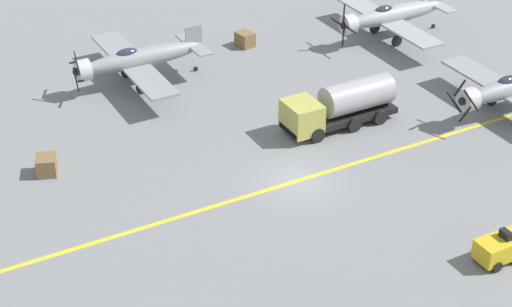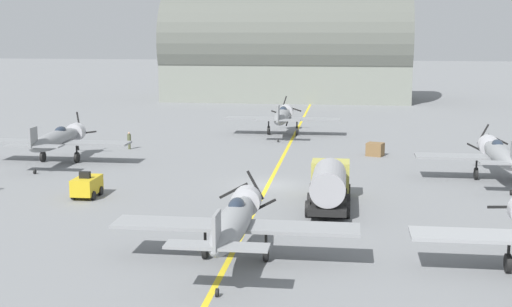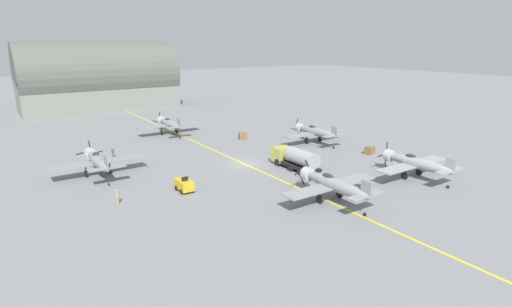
% 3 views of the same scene
% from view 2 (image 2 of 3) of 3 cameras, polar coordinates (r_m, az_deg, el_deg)
% --- Properties ---
extents(ground_plane, '(400.00, 400.00, 0.00)m').
position_cam_2_polar(ground_plane, '(51.36, 0.97, -2.54)').
color(ground_plane, slate).
extents(taxiway_stripe, '(0.30, 160.00, 0.01)m').
position_cam_2_polar(taxiway_stripe, '(51.36, 0.97, -2.53)').
color(taxiway_stripe, yellow).
rests_on(taxiway_stripe, ground).
extents(airplane_far_center, '(12.00, 9.98, 3.74)m').
position_cam_2_polar(airplane_far_center, '(74.79, 2.13, 2.99)').
color(airplane_far_center, gray).
rests_on(airplane_far_center, ground).
extents(airplane_near_center, '(12.00, 9.98, 3.65)m').
position_cam_2_polar(airplane_near_center, '(34.29, -1.76, -5.47)').
color(airplane_near_center, gray).
rests_on(airplane_near_center, ground).
extents(airplane_mid_left, '(12.00, 9.98, 3.79)m').
position_cam_2_polar(airplane_mid_left, '(61.57, -15.61, 1.10)').
color(airplane_mid_left, gray).
rests_on(airplane_mid_left, ground).
extents(airplane_mid_right, '(12.00, 9.98, 3.65)m').
position_cam_2_polar(airplane_mid_right, '(55.24, 18.86, -0.06)').
color(airplane_mid_right, gray).
rests_on(airplane_mid_right, ground).
extents(fuel_tanker, '(2.68, 8.00, 2.98)m').
position_cam_2_polar(fuel_tanker, '(44.98, 5.88, -2.43)').
color(fuel_tanker, black).
rests_on(fuel_tanker, ground).
extents(tow_tractor, '(1.57, 2.60, 1.79)m').
position_cam_2_polar(tow_tractor, '(48.88, -13.39, -2.51)').
color(tow_tractor, gold).
rests_on(tow_tractor, ground).
extents(ground_crew_inspecting, '(0.35, 0.35, 1.62)m').
position_cam_2_polar(ground_crew_inspecting, '(67.35, -10.11, 1.09)').
color(ground_crew_inspecting, '#515638').
rests_on(ground_crew_inspecting, ground).
extents(supply_crate_by_tanker, '(1.71, 1.57, 1.17)m').
position_cam_2_polar(supply_crate_by_tanker, '(63.76, 9.51, 0.33)').
color(supply_crate_by_tanker, brown).
rests_on(supply_crate_by_tanker, ground).
extents(hangar, '(37.61, 16.24, 17.01)m').
position_cam_2_polar(hangar, '(112.69, 2.50, 8.09)').
color(hangar, gray).
rests_on(hangar, ground).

